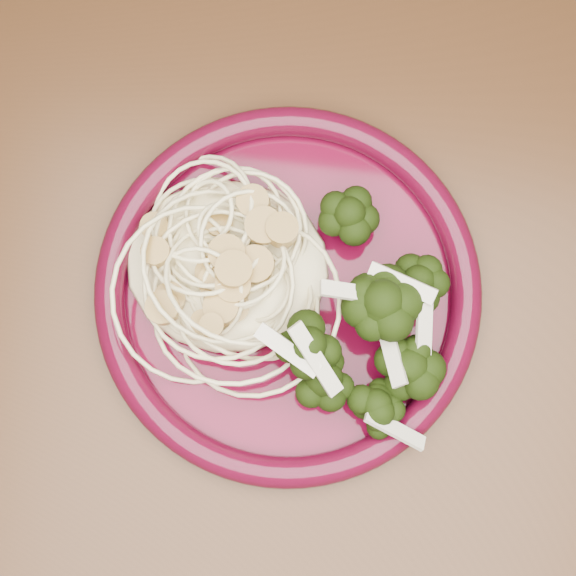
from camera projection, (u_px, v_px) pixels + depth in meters
The scene contains 6 objects.
dining_table at pixel (269, 343), 0.69m from camera, with size 1.20×0.80×0.75m.
dinner_plate at pixel (288, 290), 0.59m from camera, with size 0.35×0.35×0.02m.
spaghetti_pile at pixel (226, 262), 0.58m from camera, with size 0.15×0.13×0.03m, color beige.
scallop_cluster at pixel (222, 250), 0.54m from camera, with size 0.13×0.13×0.04m, color #AF8A41, non-canonical shape.
broccoli_pile at pixel (366, 316), 0.56m from camera, with size 0.10×0.16×0.06m, color black.
onion_garnish at pixel (371, 308), 0.53m from camera, with size 0.07×0.11×0.06m, color beige, non-canonical shape.
Camera 1 is at (0.03, -0.08, 1.34)m, focal length 50.00 mm.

